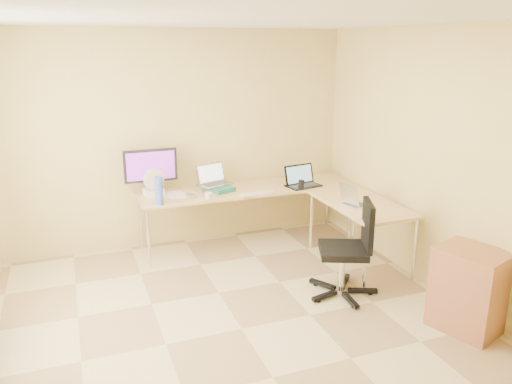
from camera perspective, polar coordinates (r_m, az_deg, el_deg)
name	(u,v)px	position (r m, az deg, el deg)	size (l,w,h in m)	color
floor	(242,329)	(4.59, -1.63, -15.26)	(4.50, 4.50, 0.00)	#CBB786
ceiling	(239,17)	(3.91, -1.95, 19.22)	(4.50, 4.50, 0.00)	white
wall_back	(180,140)	(6.18, -8.62, 5.86)	(4.50, 4.50, 0.00)	tan
wall_front	(421,327)	(2.21, 18.19, -14.38)	(4.50, 4.50, 0.00)	tan
wall_right	(449,166)	(5.12, 21.08, 2.79)	(4.50, 4.50, 0.00)	tan
desk_main	(248,216)	(6.23, -0.93, -2.75)	(2.65, 0.70, 0.73)	tan
desk_return	(359,233)	(5.80, 11.62, -4.60)	(0.70, 1.30, 0.73)	tan
monitor	(151,171)	(5.98, -11.84, 2.35)	(0.61, 0.20, 0.53)	black
book_stack	(219,188)	(6.03, -4.24, 0.45)	(0.25, 0.34, 0.06)	#1E5A4E
laptop_center	(215,175)	(6.03, -4.67, 1.95)	(0.38, 0.29, 0.25)	#A4A6AD
laptop_black	(304,176)	(6.18, 5.44, 1.80)	(0.41, 0.30, 0.26)	black
keyboard	(257,194)	(5.86, 0.09, -0.17)	(0.39, 0.11, 0.02)	silver
mouse	(271,191)	(5.92, 1.68, 0.07)	(0.09, 0.06, 0.03)	beige
mug	(208,196)	(5.67, -5.43, -0.44)	(0.09, 0.09, 0.08)	silver
cd_stack	(191,196)	(5.80, -7.38, -0.41)	(0.12, 0.12, 0.03)	silver
water_bottle	(159,191)	(5.53, -10.94, 0.14)	(0.09, 0.09, 0.32)	#3E5CB3
papers	(176,195)	(5.91, -9.07, -0.29)	(0.21, 0.29, 0.01)	silver
white_box	(154,192)	(5.93, -11.54, 0.01)	(0.22, 0.16, 0.08)	white
desk_fan	(154,183)	(5.87, -11.55, 0.96)	(0.24, 0.24, 0.30)	silver
black_cup	(301,185)	(6.06, 5.14, 0.82)	(0.07, 0.07, 0.12)	black
laptop_return	(356,196)	(5.52, 11.24, -0.46)	(0.25, 0.32, 0.21)	silver
office_chair	(343,248)	(5.01, 9.86, -6.23)	(0.59, 0.59, 0.98)	black
cabinet	(469,291)	(4.79, 23.01, -10.28)	(0.44, 0.55, 0.76)	brown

